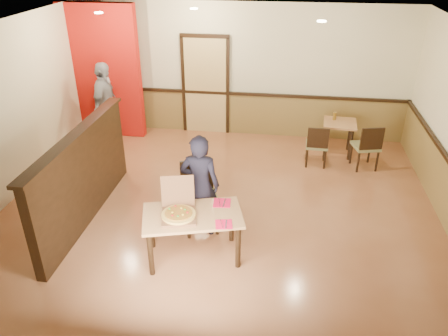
% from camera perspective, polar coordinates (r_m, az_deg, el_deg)
% --- Properties ---
extents(floor, '(7.00, 7.00, 0.00)m').
position_cam_1_polar(floor, '(6.87, -0.95, -6.79)').
color(floor, '#AA6942').
rests_on(floor, ground).
extents(ceiling, '(7.00, 7.00, 0.00)m').
position_cam_1_polar(ceiling, '(5.76, -1.17, 16.76)').
color(ceiling, black).
rests_on(ceiling, wall_back).
extents(wall_back, '(7.00, 0.00, 7.00)m').
position_cam_1_polar(wall_back, '(9.46, 2.47, 12.51)').
color(wall_back, beige).
rests_on(wall_back, floor).
extents(wainscot_back, '(7.00, 0.04, 0.90)m').
position_cam_1_polar(wainscot_back, '(9.73, 2.34, 7.07)').
color(wainscot_back, olive).
rests_on(wainscot_back, floor).
extents(chair_rail_back, '(7.00, 0.06, 0.06)m').
position_cam_1_polar(chair_rail_back, '(9.55, 2.38, 9.66)').
color(chair_rail_back, black).
rests_on(chair_rail_back, wall_back).
extents(back_door, '(0.90, 0.06, 2.10)m').
position_cam_1_polar(back_door, '(9.63, -2.42, 10.63)').
color(back_door, tan).
rests_on(back_door, wall_back).
extents(booth_partition, '(0.20, 3.10, 1.44)m').
position_cam_1_polar(booth_partition, '(6.90, -17.91, -0.98)').
color(booth_partition, black).
rests_on(booth_partition, floor).
extents(red_accent_panel, '(1.60, 0.20, 2.78)m').
position_cam_1_polar(red_accent_panel, '(9.72, -15.52, 11.97)').
color(red_accent_panel, '#B4140C').
rests_on(red_accent_panel, floor).
extents(spot_a, '(0.14, 0.14, 0.02)m').
position_cam_1_polar(spot_a, '(8.13, -16.05, 18.92)').
color(spot_a, '#FFF4B2').
rests_on(spot_a, ceiling).
extents(spot_b, '(0.14, 0.14, 0.02)m').
position_cam_1_polar(spot_b, '(8.33, -3.95, 20.06)').
color(spot_b, '#FFF4B2').
rests_on(spot_b, ceiling).
extents(spot_c, '(0.14, 0.14, 0.02)m').
position_cam_1_polar(spot_c, '(7.17, 12.64, 18.22)').
color(spot_c, '#FFF4B2').
rests_on(spot_c, ceiling).
extents(main_table, '(1.45, 1.07, 0.69)m').
position_cam_1_polar(main_table, '(5.84, -4.11, -6.92)').
color(main_table, '#B7814D').
rests_on(main_table, floor).
extents(diner_chair, '(0.66, 0.66, 1.04)m').
position_cam_1_polar(diner_chair, '(6.47, -3.29, -3.29)').
color(diner_chair, olive).
rests_on(diner_chair, floor).
extents(side_chair_left, '(0.42, 0.42, 0.82)m').
position_cam_1_polar(side_chair_left, '(8.44, 12.05, 3.06)').
color(side_chair_left, olive).
rests_on(side_chair_left, floor).
extents(side_chair_right, '(0.54, 0.54, 0.89)m').
position_cam_1_polar(side_chair_right, '(8.54, 18.22, 2.82)').
color(side_chair_right, olive).
rests_on(side_chair_right, floor).
extents(side_table, '(0.67, 0.67, 0.68)m').
position_cam_1_polar(side_table, '(9.02, 14.80, 4.80)').
color(side_table, '#B7814D').
rests_on(side_table, floor).
extents(diner, '(0.58, 0.38, 1.57)m').
position_cam_1_polar(diner, '(6.23, -3.16, -2.32)').
color(diner, black).
rests_on(diner, floor).
extents(passerby, '(0.48, 1.05, 1.76)m').
position_cam_1_polar(passerby, '(9.28, -15.18, 7.89)').
color(passerby, gray).
rests_on(passerby, floor).
extents(pizza_box, '(0.55, 0.61, 0.46)m').
position_cam_1_polar(pizza_box, '(5.74, -5.96, -5.69)').
color(pizza_box, brown).
rests_on(pizza_box, main_table).
extents(pizza, '(0.59, 0.59, 0.03)m').
position_cam_1_polar(pizza, '(5.71, -5.95, -6.06)').
color(pizza, gold).
rests_on(pizza, pizza_box).
extents(napkin_near, '(0.25, 0.25, 0.01)m').
position_cam_1_polar(napkin_near, '(5.57, -0.03, -7.35)').
color(napkin_near, '#EC103A').
rests_on(napkin_near, main_table).
extents(napkin_far, '(0.26, 0.26, 0.01)m').
position_cam_1_polar(napkin_far, '(5.99, -0.27, -4.58)').
color(napkin_far, '#EC103A').
rests_on(napkin_far, main_table).
extents(condiment, '(0.06, 0.06, 0.15)m').
position_cam_1_polar(condiment, '(9.03, 14.23, 6.58)').
color(condiment, brown).
rests_on(condiment, side_table).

